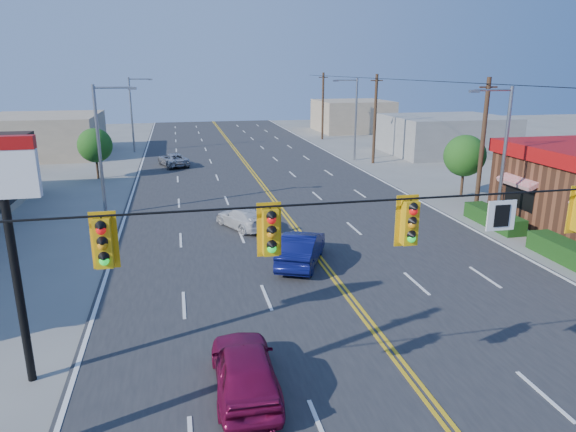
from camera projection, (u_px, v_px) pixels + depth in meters
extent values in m
plane|color=gray|center=(438.00, 414.00, 13.71)|extent=(160.00, 160.00, 0.00)
cube|color=#2D2D30|center=(284.00, 214.00, 32.48)|extent=(20.00, 120.00, 0.06)
cylinder|color=black|center=(458.00, 196.00, 12.05)|extent=(24.00, 0.05, 0.05)
cube|color=white|center=(501.00, 216.00, 12.44)|extent=(0.75, 0.04, 0.75)
cube|color=#D89E0C|center=(104.00, 243.00, 10.57)|extent=(0.55, 0.34, 1.25)
cube|color=#D89E0C|center=(270.00, 232.00, 11.29)|extent=(0.55, 0.34, 1.25)
cube|color=#D89E0C|center=(409.00, 223.00, 11.96)|extent=(0.55, 0.34, 1.25)
cube|color=#194214|center=(527.00, 234.00, 27.20)|extent=(1.20, 9.00, 0.90)
cylinder|color=black|center=(18.00, 286.00, 14.39)|extent=(0.24, 0.24, 6.00)
cube|color=white|center=(0.00, 174.00, 13.50)|extent=(1.90, 0.30, 1.30)
cylinder|color=gray|center=(504.00, 161.00, 27.99)|extent=(0.20, 0.20, 8.00)
cylinder|color=gray|center=(493.00, 90.00, 26.71)|extent=(2.20, 0.12, 0.12)
cube|color=gray|center=(474.00, 91.00, 26.50)|extent=(0.50, 0.25, 0.15)
cylinder|color=gray|center=(356.00, 120.00, 50.52)|extent=(0.20, 0.20, 8.00)
cylinder|color=gray|center=(346.00, 80.00, 49.25)|extent=(2.20, 0.12, 0.12)
cube|color=gray|center=(335.00, 81.00, 49.04)|extent=(0.50, 0.25, 0.15)
cylinder|color=gray|center=(100.00, 152.00, 31.01)|extent=(0.20, 0.20, 8.00)
cylinder|color=gray|center=(113.00, 88.00, 30.19)|extent=(2.20, 0.12, 0.12)
cube|color=gray|center=(132.00, 88.00, 30.42)|extent=(0.50, 0.25, 0.15)
cylinder|color=gray|center=(132.00, 115.00, 55.43)|extent=(0.20, 0.20, 8.00)
cylinder|color=gray|center=(139.00, 79.00, 54.60)|extent=(2.20, 0.12, 0.12)
cube|color=gray|center=(150.00, 79.00, 54.84)|extent=(0.50, 0.25, 0.15)
cylinder|color=#47301E|center=(482.00, 147.00, 31.93)|extent=(0.28, 0.28, 8.40)
cylinder|color=#47301E|center=(375.00, 120.00, 48.84)|extent=(0.28, 0.28, 8.40)
cylinder|color=#47301E|center=(323.00, 106.00, 65.74)|extent=(0.28, 0.28, 8.40)
cylinder|color=#47301E|center=(462.00, 182.00, 36.83)|extent=(0.20, 0.20, 2.10)
sphere|color=#235B19|center=(465.00, 156.00, 36.30)|extent=(2.94, 2.94, 2.94)
cylinder|color=#47301E|center=(97.00, 167.00, 42.71)|extent=(0.20, 0.20, 2.00)
sphere|color=#235B19|center=(95.00, 145.00, 42.21)|extent=(2.80, 2.80, 2.80)
cube|color=gray|center=(446.00, 135.00, 55.20)|extent=(12.00, 10.00, 4.00)
cube|color=tan|center=(45.00, 135.00, 54.12)|extent=(11.00, 12.00, 4.20)
cube|color=tan|center=(352.00, 116.00, 75.19)|extent=(10.00, 10.00, 4.40)
imported|color=maroon|center=(245.00, 370.00, 14.38)|extent=(1.82, 4.36, 1.48)
imported|color=#0D114D|center=(301.00, 249.00, 23.95)|extent=(3.34, 4.85, 1.51)
imported|color=silver|center=(243.00, 219.00, 29.37)|extent=(3.19, 4.39, 1.18)
imported|color=#ADAEB3|center=(173.00, 160.00, 48.02)|extent=(3.22, 4.79, 1.22)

